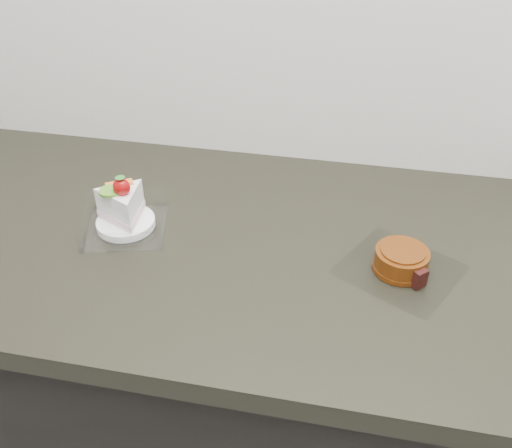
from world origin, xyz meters
TOP-DOWN VIEW (x-y plane):
  - counter at (0.00, 1.69)m, footprint 2.04×0.64m
  - cake_tray at (-0.42, 1.68)m, footprint 0.17×0.17m
  - mooncake_wrap at (0.07, 1.66)m, footprint 0.23×0.23m

SIDE VIEW (x-z plane):
  - counter at x=0.00m, z-range 0.00..0.90m
  - mooncake_wrap at x=0.07m, z-range 0.90..0.94m
  - cake_tray at x=-0.42m, z-range 0.87..0.99m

